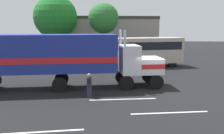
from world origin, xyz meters
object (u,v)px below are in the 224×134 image
(person_bystander, at_px, (89,84))
(parked_car, at_px, (51,60))
(parked_bus, at_px, (136,49))
(semi_truck, at_px, (61,56))
(tree_left, at_px, (103,18))
(tree_center, at_px, (55,17))

(person_bystander, relative_size, parked_car, 0.36)
(person_bystander, xyz_separation_m, parked_bus, (3.32, 12.88, 1.17))
(parked_bus, relative_size, parked_car, 2.49)
(person_bystander, relative_size, parked_bus, 0.14)
(person_bystander, bearing_deg, semi_truck, 137.98)
(semi_truck, bearing_deg, parked_bus, 61.49)
(person_bystander, distance_m, tree_left, 22.02)
(person_bystander, height_order, parked_bus, parked_bus)
(parked_bus, relative_size, tree_left, 1.39)
(person_bystander, bearing_deg, tree_left, 93.51)
(person_bystander, relative_size, tree_center, 0.17)
(semi_truck, relative_size, tree_left, 1.77)
(person_bystander, bearing_deg, tree_center, 111.31)
(parked_bus, xyz_separation_m, tree_center, (-12.46, 10.54, 4.06))
(tree_left, bearing_deg, parked_car, -119.05)
(tree_center, bearing_deg, parked_bus, -40.24)
(semi_truck, distance_m, tree_center, 22.51)
(parked_bus, bearing_deg, semi_truck, -118.51)
(semi_truck, bearing_deg, parked_car, 111.81)
(semi_truck, bearing_deg, tree_center, 107.46)
(semi_truck, distance_m, parked_bus, 12.14)
(person_bystander, xyz_separation_m, tree_center, (-9.14, 23.43, 5.23))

